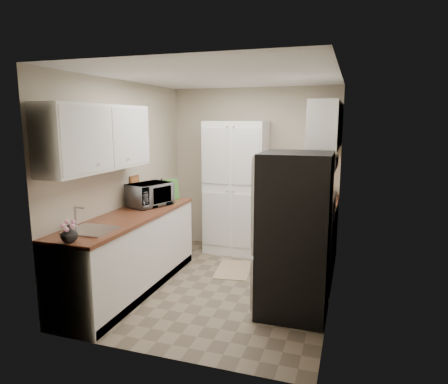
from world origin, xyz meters
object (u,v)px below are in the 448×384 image
at_px(pantry_cabinet, 236,188).
at_px(microwave, 150,195).
at_px(toaster_oven, 320,191).
at_px(wine_bottle, 162,190).
at_px(electric_range, 306,246).
at_px(refrigerator, 295,235).

height_order(pantry_cabinet, microwave, pantry_cabinet).
bearing_deg(toaster_oven, microwave, -157.12).
bearing_deg(wine_bottle, toaster_oven, 20.95).
bearing_deg(electric_range, microwave, -171.45).
distance_m(electric_range, wine_bottle, 2.09).
bearing_deg(microwave, toaster_oven, -39.73).
bearing_deg(refrigerator, wine_bottle, 155.31).
bearing_deg(toaster_oven, refrigerator, -101.01).
height_order(refrigerator, microwave, refrigerator).
bearing_deg(toaster_oven, wine_bottle, -166.59).
xyz_separation_m(pantry_cabinet, electric_range, (1.17, -0.93, -0.52)).
bearing_deg(microwave, pantry_cabinet, -13.38).
distance_m(wine_bottle, toaster_oven, 2.22).
bearing_deg(pantry_cabinet, wine_bottle, -135.57).
bearing_deg(pantry_cabinet, microwave, -123.23).
xyz_separation_m(pantry_cabinet, toaster_oven, (1.24, -0.02, 0.02)).
distance_m(electric_range, refrigerator, 0.88).
relative_size(microwave, toaster_oven, 1.51).
relative_size(electric_range, toaster_oven, 3.17).
xyz_separation_m(refrigerator, microwave, (-1.94, 0.50, 0.22)).
height_order(refrigerator, wine_bottle, refrigerator).
relative_size(microwave, wine_bottle, 1.99).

